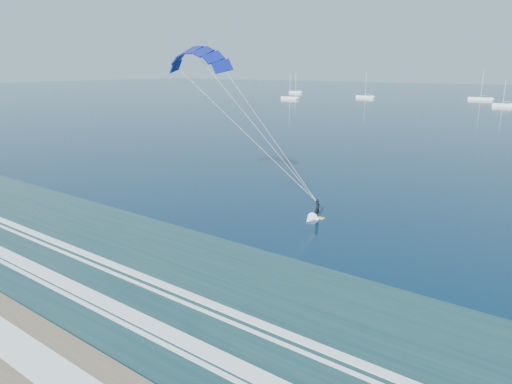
{
  "coord_description": "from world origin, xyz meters",
  "views": [
    {
      "loc": [
        29.74,
        -10.29,
        15.04
      ],
      "look_at": [
        3.77,
        24.71,
        3.07
      ],
      "focal_mm": 32.0,
      "sensor_mm": 36.0,
      "label": 1
    }
  ],
  "objects_px": {
    "sailboat_0": "(290,98)",
    "sailboat_2": "(480,98)",
    "sailboat_1": "(365,97)",
    "sailboat_8": "(296,92)",
    "kitesurfer_rig": "(255,127)",
    "sailboat_3": "(503,105)"
  },
  "relations": [
    {
      "from": "kitesurfer_rig",
      "to": "sailboat_8",
      "type": "distance_m",
      "value": 233.36
    },
    {
      "from": "sailboat_0",
      "to": "sailboat_2",
      "type": "relative_size",
      "value": 0.85
    },
    {
      "from": "sailboat_0",
      "to": "sailboat_3",
      "type": "distance_m",
      "value": 91.49
    },
    {
      "from": "sailboat_0",
      "to": "sailboat_8",
      "type": "relative_size",
      "value": 0.97
    },
    {
      "from": "sailboat_8",
      "to": "sailboat_2",
      "type": "bearing_deg",
      "value": 1.54
    },
    {
      "from": "sailboat_1",
      "to": "sailboat_2",
      "type": "relative_size",
      "value": 0.88
    },
    {
      "from": "kitesurfer_rig",
      "to": "sailboat_1",
      "type": "relative_size",
      "value": 1.47
    },
    {
      "from": "sailboat_0",
      "to": "sailboat_8",
      "type": "xyz_separation_m",
      "value": [
        -25.44,
        46.37,
        0.02
      ]
    },
    {
      "from": "sailboat_3",
      "to": "sailboat_8",
      "type": "height_order",
      "value": "sailboat_8"
    },
    {
      "from": "kitesurfer_rig",
      "to": "sailboat_2",
      "type": "height_order",
      "value": "kitesurfer_rig"
    },
    {
      "from": "sailboat_2",
      "to": "sailboat_1",
      "type": "bearing_deg",
      "value": -158.62
    },
    {
      "from": "sailboat_1",
      "to": "sailboat_2",
      "type": "distance_m",
      "value": 53.21
    },
    {
      "from": "sailboat_0",
      "to": "sailboat_1",
      "type": "height_order",
      "value": "sailboat_1"
    },
    {
      "from": "sailboat_2",
      "to": "sailboat_3",
      "type": "bearing_deg",
      "value": -67.13
    },
    {
      "from": "kitesurfer_rig",
      "to": "sailboat_1",
      "type": "distance_m",
      "value": 196.05
    },
    {
      "from": "sailboat_8",
      "to": "kitesurfer_rig",
      "type": "bearing_deg",
      "value": -59.24
    },
    {
      "from": "sailboat_1",
      "to": "sailboat_3",
      "type": "distance_m",
      "value": 66.6
    },
    {
      "from": "sailboat_1",
      "to": "sailboat_8",
      "type": "bearing_deg",
      "value": 161.99
    },
    {
      "from": "sailboat_3",
      "to": "sailboat_8",
      "type": "xyz_separation_m",
      "value": [
        -115.93,
        32.93,
        0.03
      ]
    },
    {
      "from": "sailboat_0",
      "to": "sailboat_3",
      "type": "xyz_separation_m",
      "value": [
        90.5,
        13.44,
        -0.01
      ]
    },
    {
      "from": "sailboat_0",
      "to": "sailboat_1",
      "type": "bearing_deg",
      "value": 48.88
    },
    {
      "from": "kitesurfer_rig",
      "to": "sailboat_1",
      "type": "xyz_separation_m",
      "value": [
        -67.93,
        183.7,
        -8.63
      ]
    }
  ]
}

